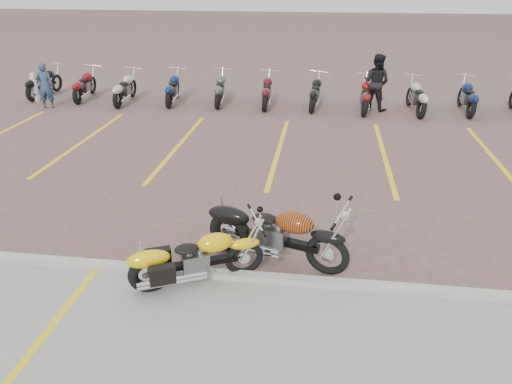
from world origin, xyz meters
The scene contains 9 objects.
ground centered at (0.00, 0.00, 0.00)m, with size 100.00×100.00×0.00m, color #735652.
curb centered at (0.00, -2.00, 0.06)m, with size 60.00×0.18×0.12m, color #ADAAA3.
parking_stripes centered at (0.00, 4.00, 0.00)m, with size 38.00×5.50×0.01m, color yellow, non-canonical shape.
yellow_cruiser centered at (-0.67, -2.18, 0.42)m, with size 1.90×0.99×0.84m.
flame_cruiser centered at (0.43, -1.41, 0.49)m, with size 2.33×0.85×0.99m.
person_a centered at (-8.19, 7.26, 0.76)m, with size 0.56×0.36×1.52m, color navy.
person_b centered at (2.78, 8.56, 0.92)m, with size 0.89×0.70×1.84m, color black.
bollard centered at (-9.08, 8.07, 0.50)m, with size 0.15×0.15×1.00m, color silver.
bg_bike_row centered at (0.75, 8.58, 0.55)m, with size 20.50×2.02×1.10m.
Camera 1 is at (1.10, -8.30, 4.34)m, focal length 35.00 mm.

